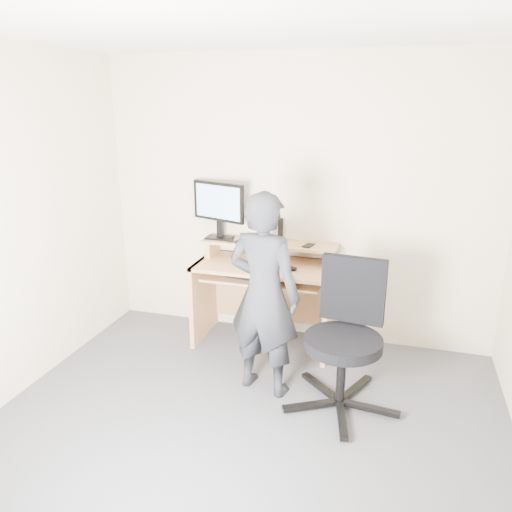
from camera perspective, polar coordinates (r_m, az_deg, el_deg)
The scene contains 14 objects.
ground at distance 3.40m, azimuth -2.59°, elevation -21.13°, with size 3.50×3.50×0.00m, color #505155.
back_wall at distance 4.42m, azimuth 4.60°, elevation 6.17°, with size 3.50×0.02×2.50m, color beige.
ceiling at distance 2.67m, azimuth -3.40°, elevation 25.66°, with size 3.50×3.50×0.02m, color white.
desk at distance 4.46m, azimuth 1.26°, elevation -3.10°, with size 1.20×0.60×0.91m.
monitor at distance 4.45m, azimuth -4.30°, elevation 5.81°, with size 0.52×0.21×0.51m.
external_drive at distance 4.41m, azimuth 2.31°, elevation 2.96°, with size 0.07×0.13×0.20m, color black.
travel_mug at distance 4.35m, azimuth 1.99°, elevation 2.57°, with size 0.08×0.08×0.17m, color silver.
smartphone at distance 4.30m, azimuth 6.01°, elevation 1.20°, with size 0.07×0.13×0.01m, color black.
charger at distance 4.40m, azimuth -2.89°, elevation 1.83°, with size 0.04×0.04×0.04m, color black.
headphones at distance 4.50m, azimuth -0.71°, elevation 2.08°, with size 0.16×0.16×0.02m, color silver.
keyboard at distance 4.28m, azimuth -0.25°, elevation -2.29°, with size 0.46×0.18×0.03m, color black.
mouse at distance 4.16m, azimuth 4.07°, elevation -1.43°, with size 0.10×0.06×0.04m, color black.
office_chair at distance 3.59m, azimuth 10.26°, elevation -8.39°, with size 0.81×0.82×1.04m.
person at distance 3.62m, azimuth 0.89°, elevation -4.47°, with size 0.56×0.37×1.53m, color black.
Camera 1 is at (0.89, -2.50, 2.13)m, focal length 35.00 mm.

